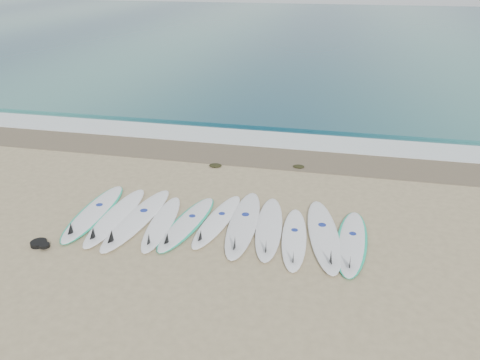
% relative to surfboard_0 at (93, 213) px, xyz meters
% --- Properties ---
extents(ground, '(120.00, 120.00, 0.00)m').
position_rel_surfboard_0_xyz_m(ground, '(2.78, 0.12, -0.05)').
color(ground, tan).
extents(ocean, '(120.00, 55.00, 0.03)m').
position_rel_surfboard_0_xyz_m(ocean, '(2.78, 32.62, -0.04)').
color(ocean, '#245D63').
rests_on(ocean, ground).
extents(wet_sand_band, '(120.00, 1.80, 0.01)m').
position_rel_surfboard_0_xyz_m(wet_sand_band, '(2.78, 4.22, -0.05)').
color(wet_sand_band, brown).
rests_on(wet_sand_band, ground).
extents(foam_band, '(120.00, 1.40, 0.04)m').
position_rel_surfboard_0_xyz_m(foam_band, '(2.78, 5.62, -0.03)').
color(foam_band, silver).
rests_on(foam_band, ground).
extents(wave_crest, '(120.00, 1.00, 0.10)m').
position_rel_surfboard_0_xyz_m(wave_crest, '(2.78, 7.12, -0.00)').
color(wave_crest, '#245D63').
rests_on(wave_crest, ground).
extents(surfboard_0, '(0.73, 2.74, 0.35)m').
position_rel_surfboard_0_xyz_m(surfboard_0, '(0.00, 0.00, 0.00)').
color(surfboard_0, white).
rests_on(surfboard_0, ground).
extents(surfboard_1, '(0.59, 2.72, 0.35)m').
position_rel_surfboard_0_xyz_m(surfboard_1, '(0.56, -0.10, 0.01)').
color(surfboard_1, white).
rests_on(surfboard_1, ground).
extents(surfboard_2, '(0.85, 2.92, 0.37)m').
position_rel_surfboard_0_xyz_m(surfboard_2, '(1.06, -0.10, 0.01)').
color(surfboard_2, white).
rests_on(surfboard_2, ground).
extents(surfboard_3, '(0.69, 2.43, 0.31)m').
position_rel_surfboard_0_xyz_m(surfboard_3, '(1.65, -0.14, 0.00)').
color(surfboard_3, white).
rests_on(surfboard_3, ground).
extents(surfboard_4, '(0.93, 2.54, 0.32)m').
position_rel_surfboard_0_xyz_m(surfboard_4, '(2.17, -0.00, -0.00)').
color(surfboard_4, white).
rests_on(surfboard_4, ground).
extents(surfboard_5, '(0.83, 2.50, 0.31)m').
position_rel_surfboard_0_xyz_m(surfboard_5, '(2.77, 0.21, 0.00)').
color(surfboard_5, white).
rests_on(surfboard_5, ground).
extents(surfboard_6, '(0.73, 2.91, 0.37)m').
position_rel_surfboard_0_xyz_m(surfboard_6, '(3.36, 0.20, 0.01)').
color(surfboard_6, white).
rests_on(surfboard_6, ground).
extents(surfboard_7, '(0.79, 2.68, 0.34)m').
position_rel_surfboard_0_xyz_m(surfboard_7, '(3.92, 0.15, 0.01)').
color(surfboard_7, white).
rests_on(surfboard_7, ground).
extents(surfboard_8, '(0.70, 2.44, 0.31)m').
position_rel_surfboard_0_xyz_m(surfboard_8, '(4.48, -0.14, 0.00)').
color(surfboard_8, white).
rests_on(surfboard_8, ground).
extents(surfboard_9, '(1.08, 2.94, 0.37)m').
position_rel_surfboard_0_xyz_m(surfboard_9, '(5.06, 0.11, 0.01)').
color(surfboard_9, white).
rests_on(surfboard_9, ground).
extents(surfboard_10, '(0.73, 2.55, 0.32)m').
position_rel_surfboard_0_xyz_m(surfboard_10, '(5.62, -0.02, -0.00)').
color(surfboard_10, white).
rests_on(surfboard_10, ground).
extents(seaweed_near, '(0.35, 0.27, 0.07)m').
position_rel_surfboard_0_xyz_m(seaweed_near, '(1.95, 3.20, -0.02)').
color(seaweed_near, black).
rests_on(seaweed_near, ground).
extents(seaweed_far, '(0.32, 0.25, 0.06)m').
position_rel_surfboard_0_xyz_m(seaweed_far, '(4.20, 3.62, -0.02)').
color(seaweed_far, black).
rests_on(seaweed_far, ground).
extents(leash_coil, '(0.46, 0.36, 0.11)m').
position_rel_surfboard_0_xyz_m(leash_coil, '(-0.41, -1.38, -0.00)').
color(leash_coil, black).
rests_on(leash_coil, ground).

